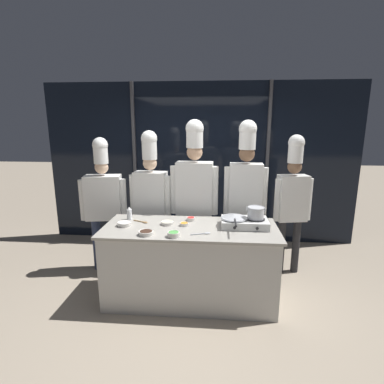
% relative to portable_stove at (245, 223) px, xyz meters
% --- Properties ---
extents(ground_plane, '(24.00, 24.00, 0.00)m').
position_rel_portable_stove_xyz_m(ground_plane, '(-0.61, -0.07, -0.94)').
color(ground_plane, gray).
extents(window_wall_back, '(5.27, 0.09, 2.70)m').
position_rel_portable_stove_xyz_m(window_wall_back, '(-0.61, 1.81, 0.41)').
color(window_wall_back, black).
rests_on(window_wall_back, ground_plane).
extents(demo_counter, '(1.98, 0.82, 0.89)m').
position_rel_portable_stove_xyz_m(demo_counter, '(-0.61, -0.07, -0.49)').
color(demo_counter, beige).
rests_on(demo_counter, ground_plane).
extents(portable_stove, '(0.52, 0.34, 0.10)m').
position_rel_portable_stove_xyz_m(portable_stove, '(0.00, 0.00, 0.00)').
color(portable_stove, silver).
rests_on(portable_stove, demo_counter).
extents(frying_pan, '(0.31, 0.53, 0.04)m').
position_rel_portable_stove_xyz_m(frying_pan, '(-0.12, -0.00, 0.07)').
color(frying_pan, '#ADAFB5').
rests_on(frying_pan, portable_stove).
extents(stock_pot, '(0.21, 0.19, 0.13)m').
position_rel_portable_stove_xyz_m(stock_pot, '(0.12, 0.00, 0.12)').
color(stock_pot, '#B7BABF').
rests_on(stock_pot, portable_stove).
extents(squeeze_bottle_clear, '(0.06, 0.06, 0.16)m').
position_rel_portable_stove_xyz_m(squeeze_bottle_clear, '(-1.38, 0.14, 0.03)').
color(squeeze_bottle_clear, white).
rests_on(squeeze_bottle_clear, demo_counter).
extents(prep_bowl_bell_pepper, '(0.11, 0.11, 0.04)m').
position_rel_portable_stove_xyz_m(prep_bowl_bell_pepper, '(-0.63, 0.17, -0.02)').
color(prep_bowl_bell_pepper, silver).
rests_on(prep_bowl_bell_pepper, demo_counter).
extents(prep_bowl_scallions, '(0.13, 0.13, 0.05)m').
position_rel_portable_stove_xyz_m(prep_bowl_scallions, '(-0.76, -0.38, -0.02)').
color(prep_bowl_scallions, silver).
rests_on(prep_bowl_scallions, demo_counter).
extents(prep_bowl_rice, '(0.16, 0.16, 0.05)m').
position_rel_portable_stove_xyz_m(prep_bowl_rice, '(-1.37, -0.09, -0.02)').
color(prep_bowl_rice, silver).
rests_on(prep_bowl_rice, demo_counter).
extents(prep_bowl_soy_glaze, '(0.16, 0.16, 0.04)m').
position_rel_portable_stove_xyz_m(prep_bowl_soy_glaze, '(-1.06, -0.35, -0.02)').
color(prep_bowl_soy_glaze, silver).
rests_on(prep_bowl_soy_glaze, demo_counter).
extents(prep_bowl_carrots, '(0.10, 0.10, 0.03)m').
position_rel_portable_stove_xyz_m(prep_bowl_carrots, '(-0.69, -0.02, -0.03)').
color(prep_bowl_carrots, silver).
rests_on(prep_bowl_carrots, demo_counter).
extents(prep_bowl_noodles, '(0.14, 0.14, 0.04)m').
position_rel_portable_stove_xyz_m(prep_bowl_noodles, '(-0.89, -0.00, -0.03)').
color(prep_bowl_noodles, silver).
rests_on(prep_bowl_noodles, demo_counter).
extents(serving_spoon_slotted, '(0.20, 0.11, 0.02)m').
position_rel_portable_stove_xyz_m(serving_spoon_slotted, '(-1.19, 0.05, -0.04)').
color(serving_spoon_slotted, olive).
rests_on(serving_spoon_slotted, demo_counter).
extents(serving_spoon_solid, '(0.22, 0.09, 0.02)m').
position_rel_portable_stove_xyz_m(serving_spoon_solid, '(-0.44, -0.27, -0.04)').
color(serving_spoon_solid, '#B2B5BA').
rests_on(serving_spoon_solid, demo_counter).
extents(chef_head, '(0.62, 0.32, 1.86)m').
position_rel_portable_stove_xyz_m(chef_head, '(-1.86, 0.58, 0.09)').
color(chef_head, '#2D3856').
rests_on(chef_head, ground_plane).
extents(chef_sous, '(0.56, 0.26, 1.95)m').
position_rel_portable_stove_xyz_m(chef_sous, '(-1.21, 0.61, 0.17)').
color(chef_sous, '#2D3856').
rests_on(chef_sous, ground_plane).
extents(chef_line, '(0.63, 0.26, 2.09)m').
position_rel_portable_stove_xyz_m(chef_line, '(-0.61, 0.58, 0.26)').
color(chef_line, '#232326').
rests_on(chef_line, ground_plane).
extents(chef_pastry, '(0.56, 0.24, 2.08)m').
position_rel_portable_stove_xyz_m(chef_pastry, '(0.06, 0.62, 0.29)').
color(chef_pastry, '#2D3856').
rests_on(chef_pastry, ground_plane).
extents(chef_apprentice, '(0.50, 0.26, 1.90)m').
position_rel_portable_stove_xyz_m(chef_apprentice, '(0.68, 0.68, 0.17)').
color(chef_apprentice, '#232326').
rests_on(chef_apprentice, ground_plane).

